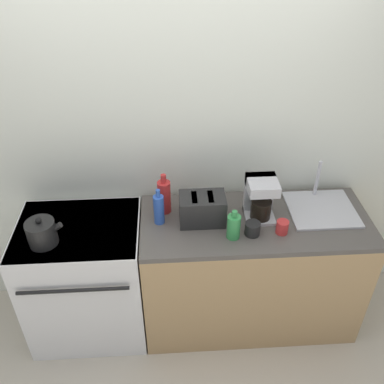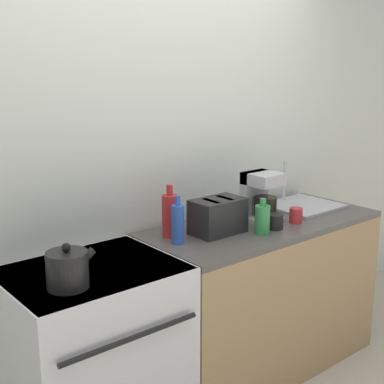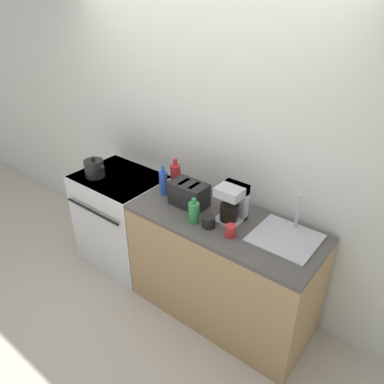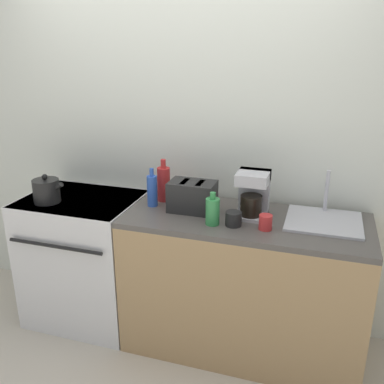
# 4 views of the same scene
# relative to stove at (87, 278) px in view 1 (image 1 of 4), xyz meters

# --- Properties ---
(ground_plane) EXTENTS (12.00, 12.00, 0.00)m
(ground_plane) POSITION_rel_stove_xyz_m (0.62, -0.31, -0.48)
(ground_plane) COLOR beige
(wall_back) EXTENTS (8.00, 0.05, 2.60)m
(wall_back) POSITION_rel_stove_xyz_m (0.62, 0.38, 0.82)
(wall_back) COLOR silver
(wall_back) RESTS_ON ground_plane
(stove) EXTENTS (0.79, 0.66, 0.94)m
(stove) POSITION_rel_stove_xyz_m (0.00, 0.00, 0.00)
(stove) COLOR silver
(stove) RESTS_ON ground_plane
(counter_block) EXTENTS (1.50, 0.64, 0.94)m
(counter_block) POSITION_rel_stove_xyz_m (1.16, 0.01, -0.01)
(counter_block) COLOR tan
(counter_block) RESTS_ON ground_plane
(kettle) EXTENTS (0.22, 0.18, 0.20)m
(kettle) POSITION_rel_stove_xyz_m (-0.17, -0.12, 0.54)
(kettle) COLOR black
(kettle) RESTS_ON stove
(toaster) EXTENTS (0.29, 0.19, 0.19)m
(toaster) POSITION_rel_stove_xyz_m (0.81, 0.02, 0.56)
(toaster) COLOR black
(toaster) RESTS_ON counter_block
(coffee_maker) EXTENTS (0.19, 0.20, 0.29)m
(coffee_maker) POSITION_rel_stove_xyz_m (1.18, 0.06, 0.61)
(coffee_maker) COLOR #B7B7BC
(coffee_maker) RESTS_ON counter_block
(sink_tray) EXTENTS (0.44, 0.41, 0.28)m
(sink_tray) POSITION_rel_stove_xyz_m (1.61, 0.09, 0.47)
(sink_tray) COLOR #B7B7BC
(sink_tray) RESTS_ON counter_block
(bottle_blue) EXTENTS (0.07, 0.07, 0.26)m
(bottle_blue) POSITION_rel_stove_xyz_m (0.53, 0.03, 0.57)
(bottle_blue) COLOR #2D56B7
(bottle_blue) RESTS_ON counter_block
(bottle_green) EXTENTS (0.08, 0.08, 0.20)m
(bottle_green) POSITION_rel_stove_xyz_m (0.98, -0.14, 0.54)
(bottle_green) COLOR #338C47
(bottle_green) RESTS_ON counter_block
(bottle_red) EXTENTS (0.09, 0.09, 0.29)m
(bottle_red) POSITION_rel_stove_xyz_m (0.57, 0.14, 0.58)
(bottle_red) COLOR #B72828
(bottle_red) RESTS_ON counter_block
(cup_black) EXTENTS (0.10, 0.10, 0.09)m
(cup_black) POSITION_rel_stove_xyz_m (1.11, -0.13, 0.50)
(cup_black) COLOR black
(cup_black) RESTS_ON counter_block
(cup_red) EXTENTS (0.08, 0.08, 0.09)m
(cup_red) POSITION_rel_stove_xyz_m (1.29, -0.12, 0.50)
(cup_red) COLOR red
(cup_red) RESTS_ON counter_block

